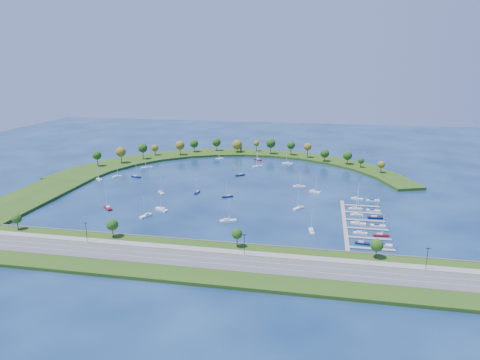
% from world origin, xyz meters
% --- Properties ---
extents(ground, '(700.00, 700.00, 0.00)m').
position_xyz_m(ground, '(0.00, 0.00, 0.00)').
color(ground, '#071E42').
rests_on(ground, ground).
extents(south_shoreline, '(420.00, 43.10, 11.60)m').
position_xyz_m(south_shoreline, '(0.03, -122.88, 1.00)').
color(south_shoreline, '#2A4C14').
rests_on(south_shoreline, ground).
extents(breakwater, '(286.74, 247.64, 2.00)m').
position_xyz_m(breakwater, '(-46.33, 48.72, 0.99)').
color(breakwater, '#2A4C14').
rests_on(breakwater, ground).
extents(breakwater_trees, '(242.05, 95.23, 15.03)m').
position_xyz_m(breakwater_trees, '(-23.11, 89.95, 10.77)').
color(breakwater_trees, '#382314').
rests_on(breakwater_trees, breakwater).
extents(harbor_tower, '(2.60, 2.60, 4.59)m').
position_xyz_m(harbor_tower, '(-15.36, 117.29, 4.35)').
color(harbor_tower, gray).
rests_on(harbor_tower, breakwater).
extents(dock_system, '(24.28, 82.00, 1.60)m').
position_xyz_m(dock_system, '(85.30, -61.00, 0.35)').
color(dock_system, gray).
rests_on(dock_system, ground).
extents(moored_boat_0, '(9.47, 7.64, 14.14)m').
position_xyz_m(moored_boat_0, '(-83.50, 41.37, 0.97)').
color(moored_boat_0, white).
rests_on(moored_boat_0, ground).
extents(moored_boat_1, '(7.06, 7.93, 12.23)m').
position_xyz_m(moored_boat_1, '(50.95, -40.46, 0.91)').
color(moored_boat_1, white).
rests_on(moored_boat_1, ground).
extents(moored_boat_2, '(8.57, 8.56, 13.91)m').
position_xyz_m(moored_boat_2, '(-65.87, -62.79, 0.97)').
color(moored_boat_2, maroon).
rests_on(moored_boat_2, ground).
extents(moored_boat_3, '(9.73, 6.05, 13.88)m').
position_xyz_m(moored_boat_3, '(12.42, -70.57, 0.97)').
color(moored_boat_3, white).
rests_on(moored_boat_3, ground).
extents(moored_boat_4, '(6.72, 6.70, 10.90)m').
position_xyz_m(moored_boat_4, '(-95.06, 8.93, 0.88)').
color(moored_boat_4, white).
rests_on(moored_boat_4, ground).
extents(moored_boat_5, '(8.41, 5.37, 12.02)m').
position_xyz_m(moored_boat_5, '(59.93, -3.25, 0.91)').
color(moored_boat_5, white).
rests_on(moored_boat_5, ground).
extents(moored_boat_6, '(8.05, 5.40, 11.57)m').
position_xyz_m(moored_boat_6, '(-29.93, 87.32, 0.89)').
color(moored_boat_6, white).
rests_on(moored_boat_6, ground).
extents(moored_boat_7, '(7.25, 6.01, 10.91)m').
position_xyz_m(moored_boat_7, '(-104.95, -1.30, 0.88)').
color(moored_boat_7, white).
rests_on(moored_boat_7, ground).
extents(moored_boat_8, '(8.42, 4.41, 11.92)m').
position_xyz_m(moored_boat_8, '(-80.07, 11.30, 0.90)').
color(moored_boat_8, '#0A1242').
rests_on(moored_boat_8, ground).
extents(moored_boat_9, '(5.57, 9.02, 12.85)m').
position_xyz_m(moored_boat_9, '(-37.17, -71.52, 0.93)').
color(moored_boat_9, white).
rests_on(moored_boat_9, ground).
extents(moored_boat_10, '(3.43, 8.39, 11.98)m').
position_xyz_m(moored_boat_10, '(59.96, -77.22, 0.91)').
color(moored_boat_10, white).
rests_on(moored_boat_10, ground).
extents(moored_boat_11, '(6.54, 7.66, 11.64)m').
position_xyz_m(moored_boat_11, '(-45.18, -25.44, 0.90)').
color(moored_boat_11, white).
rests_on(moored_boat_11, ground).
extents(moored_boat_12, '(7.63, 5.71, 11.18)m').
position_xyz_m(moored_boat_12, '(2.31, -25.64, 0.88)').
color(moored_boat_12, '#0A1242').
rests_on(moored_boat_12, ground).
extents(moored_boat_13, '(9.17, 3.34, 13.19)m').
position_xyz_m(moored_boat_13, '(33.78, 79.95, 0.94)').
color(moored_boat_13, white).
rests_on(moored_boat_13, ground).
extents(moored_boat_14, '(8.14, 6.37, 12.06)m').
position_xyz_m(moored_boat_14, '(5.61, 89.96, 0.91)').
color(moored_boat_14, maroon).
rests_on(moored_boat_14, ground).
extents(moored_boat_15, '(9.09, 4.09, 12.91)m').
position_xyz_m(moored_boat_15, '(48.40, 7.89, 0.93)').
color(moored_boat_15, white).
rests_on(moored_boat_15, ground).
extents(moored_boat_16, '(2.50, 7.19, 10.39)m').
position_xyz_m(moored_boat_16, '(-20.62, -20.28, 0.86)').
color(moored_boat_16, '#0A1242').
rests_on(moored_boat_16, ground).
extents(moored_boat_17, '(8.50, 6.64, 12.58)m').
position_xyz_m(moored_boat_17, '(9.24, 63.75, 0.92)').
color(moored_boat_17, white).
rests_on(moored_boat_17, ground).
extents(moored_boat_18, '(9.65, 7.16, 14.11)m').
position_xyz_m(moored_boat_18, '(-31.94, -59.19, 0.97)').
color(moored_boat_18, white).
rests_on(moored_boat_18, ground).
extents(moored_boat_19, '(7.55, 6.70, 11.64)m').
position_xyz_m(moored_boat_19, '(-0.07, 31.96, 0.90)').
color(moored_boat_19, '#0A1242').
rests_on(moored_boat_19, ground).
extents(docked_boat_0, '(7.41, 2.88, 10.61)m').
position_xyz_m(docked_boat_0, '(85.54, -88.51, 0.87)').
color(docked_boat_0, '#0A1242').
rests_on(docked_boat_0, ground).
extents(docked_boat_1, '(7.91, 2.66, 1.59)m').
position_xyz_m(docked_boat_1, '(95.99, -88.56, 0.58)').
color(docked_boat_1, white).
rests_on(docked_boat_1, ground).
extents(docked_boat_2, '(7.29, 2.17, 10.65)m').
position_xyz_m(docked_boat_2, '(85.54, -74.89, 0.87)').
color(docked_boat_2, white).
rests_on(docked_boat_2, ground).
extents(docked_boat_3, '(8.29, 3.34, 11.85)m').
position_xyz_m(docked_boat_3, '(96.02, -76.02, 0.90)').
color(docked_boat_3, maroon).
rests_on(docked_boat_3, ground).
extents(docked_boat_4, '(8.59, 3.51, 12.26)m').
position_xyz_m(docked_boat_4, '(85.52, -60.69, 0.91)').
color(docked_boat_4, white).
rests_on(docked_boat_4, ground).
extents(docked_boat_5, '(8.02, 2.27, 1.63)m').
position_xyz_m(docked_boat_5, '(95.98, -62.13, 0.60)').
color(docked_boat_5, white).
rests_on(docked_boat_5, ground).
extents(docked_boat_6, '(7.30, 3.05, 10.41)m').
position_xyz_m(docked_boat_6, '(85.54, -45.83, 0.86)').
color(docked_boat_6, white).
rests_on(docked_boat_6, ground).
extents(docked_boat_7, '(9.19, 3.35, 13.22)m').
position_xyz_m(docked_boat_7, '(96.00, -49.15, 0.94)').
color(docked_boat_7, '#0A1242').
rests_on(docked_boat_7, ground).
extents(docked_boat_8, '(8.53, 3.39, 12.20)m').
position_xyz_m(docked_boat_8, '(85.52, -35.13, 0.91)').
color(docked_boat_8, white).
rests_on(docked_boat_8, ground).
extents(docked_boat_9, '(8.52, 3.37, 1.69)m').
position_xyz_m(docked_boat_9, '(95.98, -36.71, 0.62)').
color(docked_boat_9, white).
rests_on(docked_boat_9, ground).
extents(docked_boat_10, '(7.99, 3.14, 11.43)m').
position_xyz_m(docked_boat_10, '(87.93, -13.95, 0.89)').
color(docked_boat_10, white).
rests_on(docked_boat_10, ground).
extents(docked_boat_11, '(8.69, 3.21, 1.73)m').
position_xyz_m(docked_boat_11, '(97.88, -16.04, 0.64)').
color(docked_boat_11, white).
rests_on(docked_boat_11, ground).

